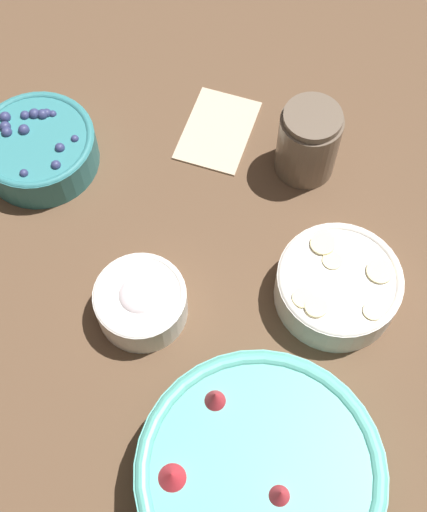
{
  "coord_description": "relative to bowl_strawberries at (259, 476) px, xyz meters",
  "views": [
    {
      "loc": [
        0.39,
        0.05,
        0.81
      ],
      "look_at": [
        -0.0,
        0.03,
        0.05
      ],
      "focal_mm": 50.0,
      "sensor_mm": 36.0,
      "label": 1
    }
  ],
  "objects": [
    {
      "name": "bowl_blueberries",
      "position": [
        -0.41,
        -0.3,
        -0.01
      ],
      "size": [
        0.16,
        0.16,
        0.06
      ],
      "color": "teal",
      "rests_on": "ground_plane"
    },
    {
      "name": "ground_plane",
      "position": [
        -0.25,
        -0.09,
        -0.04
      ],
      "size": [
        4.0,
        4.0,
        0.0
      ],
      "primitive_type": "plane",
      "color": "brown"
    },
    {
      "name": "bowl_strawberries",
      "position": [
        0.0,
        0.0,
        0.0
      ],
      "size": [
        0.26,
        0.26,
        0.1
      ],
      "color": "#56B7A8",
      "rests_on": "ground_plane"
    },
    {
      "name": "jar_chocolate",
      "position": [
        -0.42,
        0.05,
        0.0
      ],
      "size": [
        0.08,
        0.08,
        0.11
      ],
      "color": "brown",
      "rests_on": "ground_plane"
    },
    {
      "name": "bowl_bananas",
      "position": [
        -0.23,
        0.09,
        -0.01
      ],
      "size": [
        0.15,
        0.15,
        0.06
      ],
      "color": "silver",
      "rests_on": "ground_plane"
    },
    {
      "name": "bowl_cream",
      "position": [
        -0.2,
        -0.14,
        -0.01
      ],
      "size": [
        0.11,
        0.11,
        0.06
      ],
      "color": "white",
      "rests_on": "ground_plane"
    },
    {
      "name": "napkin",
      "position": [
        -0.47,
        -0.07,
        -0.04
      ],
      "size": [
        0.15,
        0.12,
        0.01
      ],
      "color": "beige",
      "rests_on": "ground_plane"
    }
  ]
}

